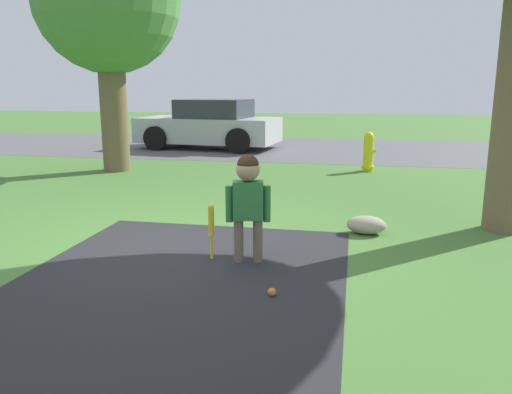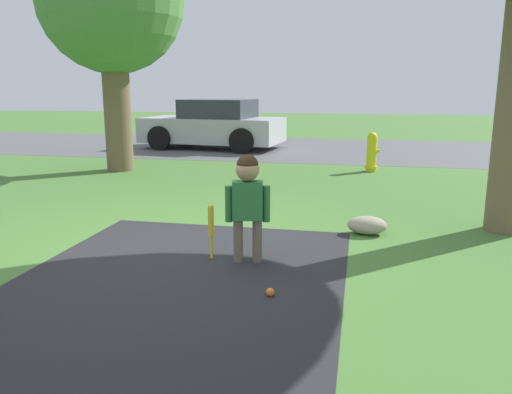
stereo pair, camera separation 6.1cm
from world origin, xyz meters
The scene contains 10 objects.
ground_plane centered at (0.00, 0.00, 0.00)m, with size 60.00×60.00×0.00m, color #477533.
driveway_strip centered at (0.36, -2.50, 0.00)m, with size 2.96×7.00×0.01m.
street_strip centered at (0.00, 9.50, 0.00)m, with size 40.00×6.00×0.01m.
child centered at (0.86, -0.22, 0.70)m, with size 0.43×0.23×1.08m.
baseball_bat centered at (0.49, -0.21, 0.37)m, with size 0.06×0.06×0.57m.
sports_ball centered at (1.23, -1.00, 0.04)m, with size 0.07×0.07×0.07m.
fire_hydrant centered at (2.15, 5.73, 0.40)m, with size 0.29×0.26×0.82m.
parked_car centered at (-2.23, 9.04, 0.66)m, with size 4.09×2.35×1.39m.
tree_far_lawn centered at (-3.04, 4.81, 3.35)m, with size 2.89×2.89×4.86m.
edging_rock centered at (2.04, 1.02, 0.11)m, with size 0.46×0.32×0.21m.
Camera 1 is at (1.86, -4.84, 1.69)m, focal length 35.00 mm.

